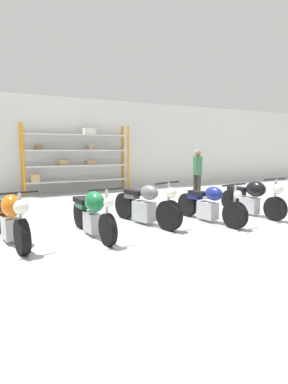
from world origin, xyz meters
The scene contains 9 objects.
ground_plane centered at (0.00, 0.00, 0.00)m, with size 30.00×30.00×0.00m, color #B2B7B7.
back_wall centered at (0.00, 6.32, 1.80)m, with size 30.00×0.08×3.60m.
shelving_rack centered at (-0.14, 5.95, 1.35)m, with size 4.03×0.63×2.56m.
motorcycle_orange centered at (-2.74, 0.12, 0.44)m, with size 0.66×2.05×0.99m.
motorcycle_green centered at (-1.33, -0.08, 0.47)m, with size 0.59×1.95×0.99m.
motorcycle_grey centered at (-0.01, 0.28, 0.41)m, with size 0.85×2.02×0.99m.
motorcycle_blue centered at (1.38, -0.16, 0.39)m, with size 0.71×2.01×0.93m.
motorcycle_black centered at (2.76, -0.09, 0.46)m, with size 0.73×1.94×0.98m.
person_browsing centered at (3.18, 2.79, 0.95)m, with size 0.36×0.36×1.62m.
Camera 1 is at (-2.89, -5.51, 1.64)m, focal length 28.00 mm.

